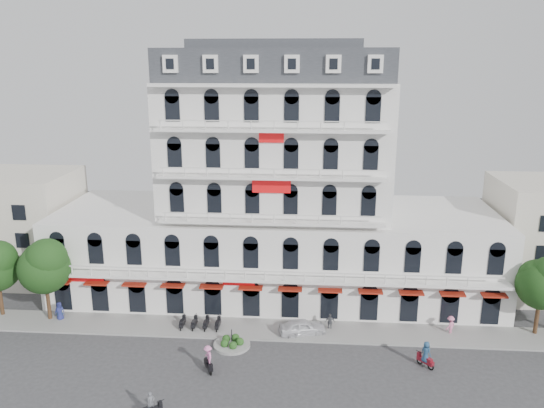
{
  "coord_description": "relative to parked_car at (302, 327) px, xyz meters",
  "views": [
    {
      "loc": [
        3.48,
        -34.72,
        23.92
      ],
      "look_at": [
        0.19,
        10.0,
        11.76
      ],
      "focal_mm": 35.0,
      "sensor_mm": 36.0,
      "label": 1
    }
  ],
  "objects": [
    {
      "name": "ground",
      "position": [
        -3.05,
        -8.51,
        -0.72
      ],
      "size": [
        120.0,
        120.0,
        0.0
      ],
      "primitive_type": "plane",
      "color": "#38383A",
      "rests_on": "ground"
    },
    {
      "name": "sidewalk",
      "position": [
        -3.05,
        0.49,
        -0.64
      ],
      "size": [
        53.0,
        4.0,
        0.16
      ],
      "primitive_type": "cube",
      "color": "gray",
      "rests_on": "ground"
    },
    {
      "name": "main_building",
      "position": [
        -3.05,
        9.48,
        9.24
      ],
      "size": [
        45.0,
        15.0,
        25.8
      ],
      "color": "silver",
      "rests_on": "ground"
    },
    {
      "name": "flank_building_west",
      "position": [
        -33.05,
        11.49,
        5.28
      ],
      "size": [
        14.0,
        10.0,
        12.0
      ],
      "primitive_type": "cube",
      "color": "beige",
      "rests_on": "ground"
    },
    {
      "name": "traffic_island",
      "position": [
        -6.05,
        -2.51,
        -0.46
      ],
      "size": [
        3.2,
        3.2,
        1.6
      ],
      "color": "gray",
      "rests_on": "ground"
    },
    {
      "name": "parked_scooter_row",
      "position": [
        -9.4,
        0.29,
        -0.72
      ],
      "size": [
        4.4,
        1.8,
        1.1
      ],
      "primitive_type": null,
      "color": "black",
      "rests_on": "ground"
    },
    {
      "name": "tree_west_inner",
      "position": [
        -23.99,
        0.97,
        4.97
      ],
      "size": [
        4.76,
        4.76,
        8.25
      ],
      "color": "#382314",
      "rests_on": "ground"
    },
    {
      "name": "tree_east_inner",
      "position": [
        21.01,
        1.47,
        4.5
      ],
      "size": [
        4.4,
        4.37,
        7.57
      ],
      "color": "#382314",
      "rests_on": "ground"
    },
    {
      "name": "parked_car",
      "position": [
        0.0,
        0.0,
        0.0
      ],
      "size": [
        4.52,
        2.76,
        1.44
      ],
      "primitive_type": "imported",
      "rotation": [
        0.0,
        0.0,
        1.84
      ],
      "color": "silver",
      "rests_on": "ground"
    },
    {
      "name": "rider_west",
      "position": [
        -10.19,
        -12.37,
        0.16
      ],
      "size": [
        1.38,
        1.23,
        2.02
      ],
      "rotation": [
        0.0,
        0.0,
        0.69
      ],
      "color": "black",
      "rests_on": "ground"
    },
    {
      "name": "rider_east",
      "position": [
        10.0,
        -4.56,
        0.42
      ],
      "size": [
        1.24,
        1.37,
        2.26
      ],
      "rotation": [
        0.0,
        0.0,
        2.28
      ],
      "color": "maroon",
      "rests_on": "ground"
    },
    {
      "name": "rider_center",
      "position": [
        -7.34,
        -6.48,
        0.49
      ],
      "size": [
        1.12,
        1.57,
        2.27
      ],
      "rotation": [
        0.0,
        0.0,
        5.18
      ],
      "color": "black",
      "rests_on": "ground"
    },
    {
      "name": "pedestrian_left",
      "position": [
        -23.05,
        0.99,
        0.2
      ],
      "size": [
        1.0,
        0.76,
        1.84
      ],
      "primitive_type": "imported",
      "rotation": [
        0.0,
        0.0,
        0.21
      ],
      "color": "navy",
      "rests_on": "ground"
    },
    {
      "name": "pedestrian_mid",
      "position": [
        2.52,
        0.99,
        0.08
      ],
      "size": [
        0.94,
        0.4,
        1.6
      ],
      "primitive_type": "imported",
      "rotation": [
        0.0,
        0.0,
        3.13
      ],
      "color": "#4C4E52",
      "rests_on": "ground"
    },
    {
      "name": "pedestrian_right",
      "position": [
        13.31,
        0.99,
        0.17
      ],
      "size": [
        1.29,
        1.26,
        1.78
      ],
      "primitive_type": "imported",
      "rotation": [
        0.0,
        0.0,
        3.88
      ],
      "color": "pink",
      "rests_on": "ground"
    },
    {
      "name": "pedestrian_far",
      "position": [
        -23.05,
        0.99,
        0.19
      ],
      "size": [
        0.78,
        0.65,
        1.82
      ],
      "primitive_type": "imported",
      "rotation": [
        0.0,
        0.0,
        0.38
      ],
      "color": "navy",
      "rests_on": "ground"
    }
  ]
}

